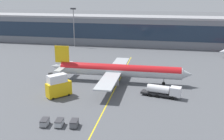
# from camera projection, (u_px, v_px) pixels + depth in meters

# --- Properties ---
(ground_plane) EXTENTS (700.00, 700.00, 0.00)m
(ground_plane) POSITION_uv_depth(u_px,v_px,m) (103.00, 88.00, 81.76)
(ground_plane) COLOR #515459
(apron_lead_in_line) EXTENTS (2.05, 79.99, 0.01)m
(apron_lead_in_line) POSITION_uv_depth(u_px,v_px,m) (116.00, 86.00, 82.93)
(apron_lead_in_line) COLOR yellow
(apron_lead_in_line) RESTS_ON ground_plane
(terminal_building) EXTENTS (203.78, 17.61, 15.35)m
(terminal_building) POSITION_uv_depth(u_px,v_px,m) (134.00, 30.00, 147.84)
(terminal_building) COLOR slate
(terminal_building) RESTS_ON ground_plane
(main_airliner) EXTENTS (45.27, 36.04, 11.06)m
(main_airliner) POSITION_uv_depth(u_px,v_px,m) (118.00, 70.00, 85.79)
(main_airliner) COLOR #B2B7BC
(main_airliner) RESTS_ON ground_plane
(fuel_tanker) EXTENTS (11.08, 4.60, 3.25)m
(fuel_tanker) POSITION_uv_depth(u_px,v_px,m) (164.00, 91.00, 74.17)
(fuel_tanker) COLOR #232326
(fuel_tanker) RESTS_ON ground_plane
(catering_lift) EXTENTS (6.31, 6.80, 6.30)m
(catering_lift) POSITION_uv_depth(u_px,v_px,m) (58.00, 86.00, 74.07)
(catering_lift) COLOR yellow
(catering_lift) RESTS_ON ground_plane
(belt_loader) EXTENTS (4.60, 6.66, 3.49)m
(belt_loader) POSITION_uv_depth(u_px,v_px,m) (52.00, 84.00, 82.48)
(belt_loader) COLOR white
(belt_loader) RESTS_ON ground_plane
(baggage_cart_0) EXTENTS (1.91, 2.82, 1.48)m
(baggage_cart_0) POSITION_uv_depth(u_px,v_px,m) (45.00, 122.00, 58.41)
(baggage_cart_0) COLOR gray
(baggage_cart_0) RESTS_ON ground_plane
(baggage_cart_1) EXTENTS (1.91, 2.82, 1.48)m
(baggage_cart_1) POSITION_uv_depth(u_px,v_px,m) (59.00, 123.00, 58.17)
(baggage_cart_1) COLOR #B2B7BC
(baggage_cart_1) RESTS_ON ground_plane
(baggage_cart_2) EXTENTS (1.91, 2.82, 1.48)m
(baggage_cart_2) POSITION_uv_depth(u_px,v_px,m) (74.00, 123.00, 57.93)
(baggage_cart_2) COLOR #595B60
(baggage_cart_2) RESTS_ON ground_plane
(apron_light_mast_1) EXTENTS (2.80, 0.50, 19.90)m
(apron_light_mast_1) POSITION_uv_depth(u_px,v_px,m) (74.00, 24.00, 141.31)
(apron_light_mast_1) COLOR gray
(apron_light_mast_1) RESTS_ON ground_plane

